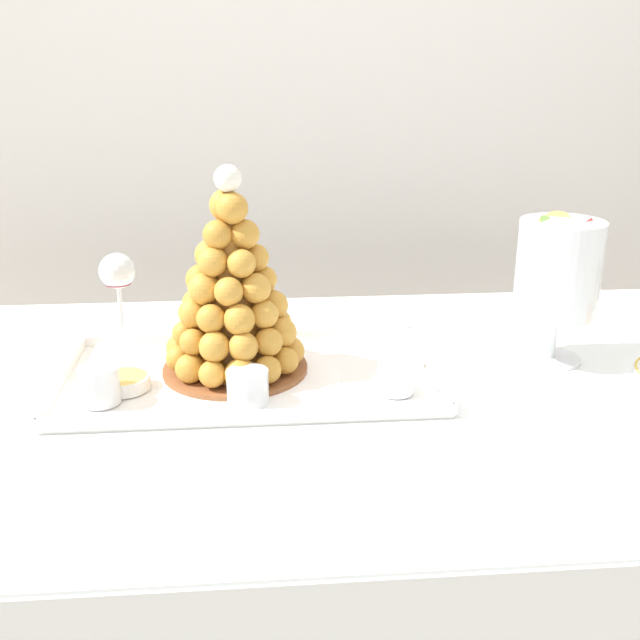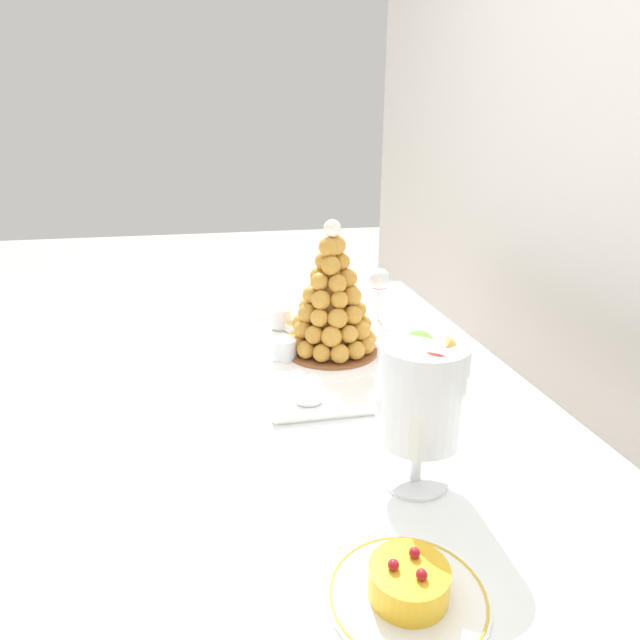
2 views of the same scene
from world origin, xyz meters
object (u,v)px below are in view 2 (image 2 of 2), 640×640
object	(u,v)px
creme_brulee_ramekin	(301,325)
fruit_tart_plate	(408,588)
dessert_cup_centre	(309,391)
macaron_goblet	(421,394)
dessert_cup_mid_left	(285,349)
croquembouche	(332,303)
dessert_cup_left	(281,319)
serving_tray	(324,356)
wine_glass	(379,282)

from	to	relation	value
creme_brulee_ramekin	fruit_tart_plate	bearing A→B (deg)	-1.34
dessert_cup_centre	macaron_goblet	xyz separation A→B (m)	(0.29, 0.12, 0.13)
dessert_cup_mid_left	croquembouche	bearing A→B (deg)	99.82
dessert_cup_left	dessert_cup_centre	size ratio (longest dim) A/B	1.06
serving_tray	dessert_cup_left	size ratio (longest dim) A/B	10.02
dessert_cup_centre	creme_brulee_ramekin	size ratio (longest dim) A/B	0.69
serving_tray	wine_glass	size ratio (longest dim) A/B	3.70
dessert_cup_centre	macaron_goblet	world-z (taller)	macaron_goblet
dessert_cup_centre	fruit_tart_plate	world-z (taller)	fruit_tart_plate
serving_tray	croquembouche	distance (m)	0.14
dessert_cup_centre	dessert_cup_left	bearing A→B (deg)	179.85
dessert_cup_centre	fruit_tart_plate	distance (m)	0.51
dessert_cup_left	croquembouche	bearing A→B (deg)	27.56
dessert_cup_mid_left	creme_brulee_ramekin	distance (m)	0.21
serving_tray	croquembouche	xyz separation A→B (m)	(-0.02, 0.02, 0.13)
dessert_cup_mid_left	serving_tray	bearing A→B (deg)	88.91
dessert_cup_left	wine_glass	distance (m)	0.31
dessert_cup_left	fruit_tart_plate	bearing A→B (deg)	1.79
croquembouche	dessert_cup_left	distance (m)	0.25
serving_tray	fruit_tart_plate	size ratio (longest dim) A/B	2.99
croquembouche	dessert_cup_left	xyz separation A→B (m)	(-0.20, -0.10, -0.10)
dessert_cup_centre	fruit_tart_plate	bearing A→B (deg)	3.49
dessert_cup_mid_left	macaron_goblet	bearing A→B (deg)	15.36
serving_tray	macaron_goblet	xyz separation A→B (m)	(0.52, 0.04, 0.16)
dessert_cup_centre	wine_glass	xyz separation A→B (m)	(-0.46, 0.29, 0.09)
dessert_cup_centre	dessert_cup_mid_left	bearing A→B (deg)	-175.19
dessert_cup_left	fruit_tart_plate	size ratio (longest dim) A/B	0.30
creme_brulee_ramekin	fruit_tart_plate	xyz separation A→B (m)	(0.93, -0.02, -0.00)
croquembouche	wine_glass	distance (m)	0.29
dessert_cup_left	macaron_goblet	world-z (taller)	macaron_goblet
dessert_cup_mid_left	fruit_tart_plate	distance (m)	0.74
croquembouche	serving_tray	bearing A→B (deg)	-46.30
serving_tray	dessert_cup_mid_left	distance (m)	0.10
dessert_cup_left	creme_brulee_ramekin	distance (m)	0.06
creme_brulee_ramekin	macaron_goblet	world-z (taller)	macaron_goblet
dessert_cup_mid_left	wine_glass	world-z (taller)	wine_glass
creme_brulee_ramekin	dessert_cup_mid_left	bearing A→B (deg)	-20.35
dessert_cup_mid_left	dessert_cup_centre	world-z (taller)	dessert_cup_mid_left
serving_tray	dessert_cup_left	xyz separation A→B (m)	(-0.22, -0.08, 0.03)
macaron_goblet	wine_glass	size ratio (longest dim) A/B	1.61
serving_tray	dessert_cup_mid_left	xyz separation A→B (m)	(-0.00, -0.10, 0.03)
serving_tray	macaron_goblet	world-z (taller)	macaron_goblet
dessert_cup_left	dessert_cup_centre	xyz separation A→B (m)	(0.45, -0.00, -0.00)
creme_brulee_ramekin	wine_glass	xyz separation A→B (m)	(-0.04, 0.24, 0.10)
croquembouche	creme_brulee_ramekin	bearing A→B (deg)	-163.32
serving_tray	creme_brulee_ramekin	distance (m)	0.20
macaron_goblet	fruit_tart_plate	bearing A→B (deg)	-23.11
dessert_cup_centre	croquembouche	bearing A→B (deg)	157.10
serving_tray	croquembouche	world-z (taller)	croquembouche
croquembouche	wine_glass	size ratio (longest dim) A/B	2.06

